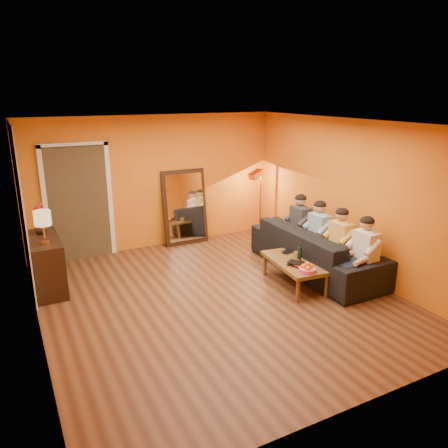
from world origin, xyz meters
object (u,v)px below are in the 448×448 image
mirror_frame (185,207)px  laptop (291,251)px  person_mid_left (341,244)px  wine_bottle (300,252)px  vase (41,228)px  person_far_left (365,254)px  person_far_right (300,226)px  person_mid_right (319,235)px  coffee_table (294,273)px  floor_lamp (260,205)px  dog (319,254)px  table_lamp (44,227)px  sideboard (47,264)px  sofa (316,249)px  tumbler (296,255)px

mirror_frame → laptop: mirror_frame is taller
person_mid_left → wine_bottle: bearing=175.3°
vase → person_far_left: bearing=-30.7°
person_far_left → person_far_right: size_ratio=1.00×
person_mid_right → wine_bottle: (-0.78, -0.49, -0.03)m
coffee_table → floor_lamp: 2.53m
dog → table_lamp: bearing=141.3°
sideboard → coffee_table: size_ratio=0.97×
person_far_right → sofa: bearing=-101.3°
coffee_table → person_far_right: 1.35m
person_mid_left → person_far_left: bearing=-90.0°
table_lamp → coffee_table: size_ratio=0.42×
sofa → person_mid_left: (0.13, -0.45, 0.22)m
sideboard → person_far_left: bearing=-28.2°
table_lamp → laptop: size_ratio=1.64×
coffee_table → tumbler: tumbler is taller
coffee_table → person_mid_right: size_ratio=1.00×
sofa → laptop: bearing=88.4°
wine_bottle → tumbler: 0.21m
tumbler → vase: bearing=153.7°
vase → table_lamp: bearing=-90.0°
person_mid_right → vase: bearing=161.2°
mirror_frame → tumbler: size_ratio=15.58×
laptop → vase: 4.07m
tumbler → laptop: 0.24m
wine_bottle → laptop: wine_bottle is taller
sofa → dog: sofa is taller
sofa → vase: size_ratio=13.32×
person_mid_left → wine_bottle: size_ratio=3.94×
dog → person_far_right: 0.76m
sofa → laptop: size_ratio=8.55×
mirror_frame → person_mid_left: size_ratio=1.25×
tumbler → laptop: bearing=75.4°
sofa → vase: vase is taller
sideboard → wine_bottle: size_ratio=3.81×
sideboard → person_mid_right: person_mid_right is taller
mirror_frame → sofa: bearing=-59.1°
sofa → coffee_table: (-0.70, -0.34, -0.18)m
coffee_table → person_far_right: (0.83, 0.99, 0.40)m
person_mid_left → dog: bearing=102.0°
table_lamp → person_mid_left: 4.64m
vase → sofa: bearing=-20.6°
coffee_table → tumbler: size_ratio=12.50×
sideboard → dog: sideboard is taller
table_lamp → dog: bearing=-14.1°
tumbler → sideboard: bearing=157.0°
person_mid_right → laptop: bearing=-172.5°
sideboard → floor_lamp: bearing=8.7°
person_far_left → tumbler: 1.07m
mirror_frame → tumbler: (0.87, -2.64, -0.29)m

